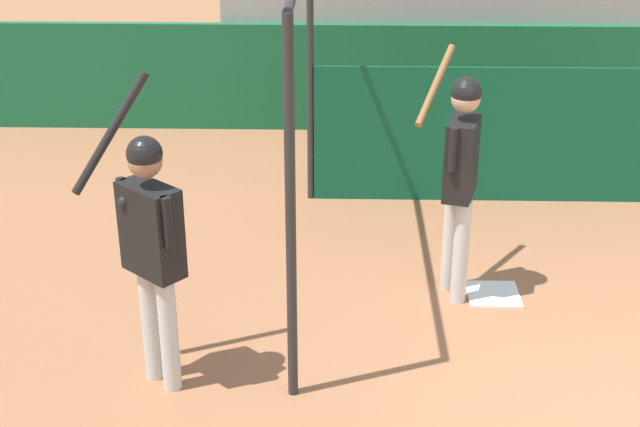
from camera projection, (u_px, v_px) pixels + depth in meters
outfield_wall at (502, 79)px, 11.19m from camera, size 24.00×0.12×1.36m
batting_cage at (496, 109)px, 8.42m from camera, size 3.63×3.55×2.73m
home_plate at (493, 294)px, 7.59m from camera, size 0.44×0.44×0.02m
player_batter at (460, 166)px, 7.12m from camera, size 0.55×0.89×2.01m
player_waiting at (151, 238)px, 5.97m from camera, size 0.80×0.64×2.21m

